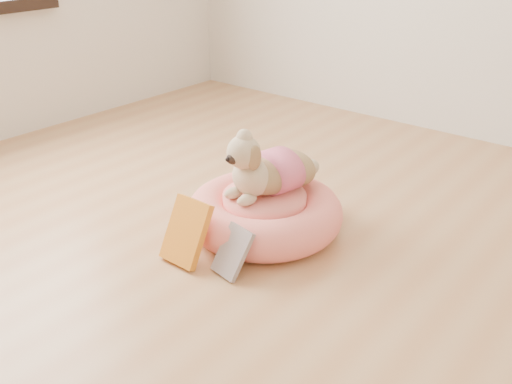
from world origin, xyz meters
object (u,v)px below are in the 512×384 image
Objects in this scene: dog at (267,158)px; book_yellow at (186,232)px; pet_bed at (264,213)px; book_white at (233,252)px.

book_yellow is (-0.08, -0.35, -0.18)m from dog.
pet_bed is 0.31m from book_white.
pet_bed is 0.34m from book_yellow.
book_yellow is (-0.08, -0.33, 0.04)m from pet_bed.
book_yellow reaches higher than book_white.
book_yellow is 0.18m from book_white.
dog reaches higher than book_yellow.
book_white is at bearing -71.57° from pet_bed.
pet_bed is 0.22m from dog.
dog is at bearing 77.36° from book_yellow.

